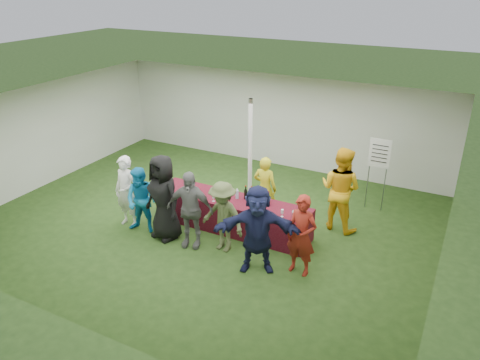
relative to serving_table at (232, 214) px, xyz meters
The scene contains 18 objects.
ground 0.77m from the serving_table, behind, with size 60.00×60.00×0.00m, color #284719.
tent 1.59m from the serving_table, 97.92° to the left, with size 10.00×10.00×10.00m.
serving_table is the anchor object (origin of this frame).
wine_bottles 0.76m from the serving_table, 13.24° to the left, with size 0.64×0.14×0.32m.
wine_glasses 0.73m from the serving_table, 150.56° to the right, with size 2.81×0.14×0.16m.
water_bottle 0.49m from the serving_table, 43.33° to the left, with size 0.07×0.07×0.23m.
bar_towel 1.63m from the serving_table, ahead, with size 0.25×0.18×0.03m, color white.
dump_bucket 1.70m from the serving_table, ahead, with size 0.23×0.23×0.18m, color slate.
wine_list_sign 3.71m from the serving_table, 43.27° to the left, with size 0.50×0.03×1.80m.
staff_pourer 0.99m from the serving_table, 60.95° to the left, with size 0.56×0.37×1.55m, color gold.
staff_back 2.46m from the serving_table, 28.86° to the left, with size 0.94×0.73×1.93m, color yellow.
customer_0 2.41m from the serving_table, 157.00° to the right, with size 0.61×0.40×1.67m, color white.
customer_1 2.01m from the serving_table, 149.75° to the right, with size 0.74×0.57×1.51m, color #1484BF.
customer_2 1.59m from the serving_table, 139.29° to the right, with size 0.93×0.60×1.90m, color black.
customer_3 1.19m from the serving_table, 114.40° to the right, with size 0.99×0.41×1.69m, color slate.
customer_4 0.96m from the serving_table, 73.97° to the right, with size 0.99×0.57×1.54m, color #4E5931.
customer_5 1.71m from the serving_table, 44.57° to the right, with size 1.65×0.52×1.78m, color #191E44.
customer_6 2.18m from the serving_table, 23.94° to the right, with size 0.59×0.39×1.63m, color maroon.
Camera 1 is at (5.08, -8.16, 5.35)m, focal length 35.00 mm.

